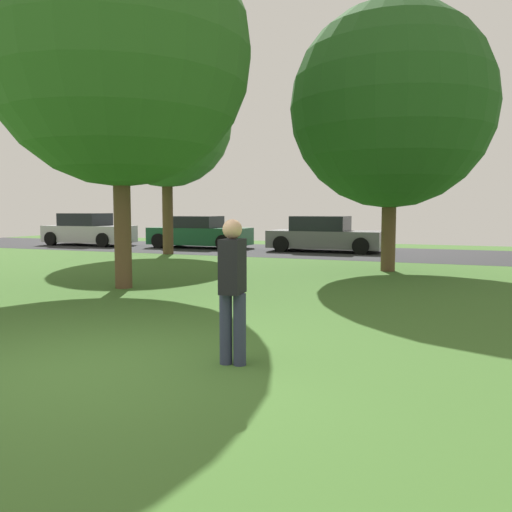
{
  "coord_description": "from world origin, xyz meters",
  "views": [
    {
      "loc": [
        3.66,
        -4.4,
        1.7
      ],
      "look_at": [
        0.0,
        4.75,
        0.82
      ],
      "focal_mm": 36.91,
      "sensor_mm": 36.0,
      "label": 1
    }
  ],
  "objects_px": {
    "oak_tree_left": "(166,121)",
    "parked_car_grey": "(325,235)",
    "parked_car_silver": "(88,231)",
    "person_bystander": "(233,286)",
    "parked_car_green": "(199,233)",
    "oak_tree_right": "(119,53)",
    "maple_tree_near": "(391,107)"
  },
  "relations": [
    {
      "from": "person_bystander",
      "to": "parked_car_silver",
      "type": "distance_m",
      "value": 20.64
    },
    {
      "from": "parked_car_green",
      "to": "parked_car_grey",
      "type": "height_order",
      "value": "parked_car_grey"
    },
    {
      "from": "oak_tree_right",
      "to": "oak_tree_left",
      "type": "height_order",
      "value": "oak_tree_right"
    },
    {
      "from": "parked_car_green",
      "to": "parked_car_grey",
      "type": "bearing_deg",
      "value": 1.06
    },
    {
      "from": "oak_tree_right",
      "to": "maple_tree_near",
      "type": "xyz_separation_m",
      "value": [
        4.88,
        5.31,
        -0.51
      ]
    },
    {
      "from": "oak_tree_right",
      "to": "maple_tree_near",
      "type": "relative_size",
      "value": 1.08
    },
    {
      "from": "oak_tree_right",
      "to": "parked_car_silver",
      "type": "height_order",
      "value": "oak_tree_right"
    },
    {
      "from": "person_bystander",
      "to": "maple_tree_near",
      "type": "bearing_deg",
      "value": -7.12
    },
    {
      "from": "oak_tree_left",
      "to": "person_bystander",
      "type": "distance_m",
      "value": 15.15
    },
    {
      "from": "maple_tree_near",
      "to": "person_bystander",
      "type": "distance_m",
      "value": 10.23
    },
    {
      "from": "parked_car_silver",
      "to": "parked_car_grey",
      "type": "height_order",
      "value": "parked_car_silver"
    },
    {
      "from": "maple_tree_near",
      "to": "parked_car_green",
      "type": "height_order",
      "value": "maple_tree_near"
    },
    {
      "from": "person_bystander",
      "to": "parked_car_silver",
      "type": "height_order",
      "value": "person_bystander"
    },
    {
      "from": "parked_car_green",
      "to": "oak_tree_right",
      "type": "bearing_deg",
      "value": -69.9
    },
    {
      "from": "oak_tree_right",
      "to": "oak_tree_left",
      "type": "xyz_separation_m",
      "value": [
        -3.64,
        7.83,
        0.01
      ]
    },
    {
      "from": "parked_car_silver",
      "to": "parked_car_green",
      "type": "height_order",
      "value": "parked_car_silver"
    },
    {
      "from": "parked_car_grey",
      "to": "parked_car_green",
      "type": "bearing_deg",
      "value": -178.94
    },
    {
      "from": "oak_tree_left",
      "to": "parked_car_silver",
      "type": "relative_size",
      "value": 1.76
    },
    {
      "from": "oak_tree_left",
      "to": "parked_car_green",
      "type": "distance_m",
      "value": 5.43
    },
    {
      "from": "oak_tree_left",
      "to": "parked_car_silver",
      "type": "xyz_separation_m",
      "value": [
        -6.08,
        2.85,
        -4.27
      ]
    },
    {
      "from": "oak_tree_right",
      "to": "parked_car_green",
      "type": "height_order",
      "value": "oak_tree_right"
    },
    {
      "from": "oak_tree_left",
      "to": "parked_car_grey",
      "type": "height_order",
      "value": "oak_tree_left"
    },
    {
      "from": "oak_tree_right",
      "to": "person_bystander",
      "type": "height_order",
      "value": "oak_tree_right"
    },
    {
      "from": "oak_tree_left",
      "to": "parked_car_green",
      "type": "relative_size",
      "value": 1.67
    },
    {
      "from": "oak_tree_left",
      "to": "parked_car_grey",
      "type": "bearing_deg",
      "value": 32.93
    },
    {
      "from": "maple_tree_near",
      "to": "parked_car_grey",
      "type": "height_order",
      "value": "maple_tree_near"
    },
    {
      "from": "oak_tree_left",
      "to": "maple_tree_near",
      "type": "distance_m",
      "value": 8.9
    },
    {
      "from": "person_bystander",
      "to": "parked_car_grey",
      "type": "distance_m",
      "value": 15.76
    },
    {
      "from": "oak_tree_left",
      "to": "parked_car_grey",
      "type": "relative_size",
      "value": 1.65
    },
    {
      "from": "parked_car_green",
      "to": "parked_car_silver",
      "type": "bearing_deg",
      "value": -175.71
    },
    {
      "from": "person_bystander",
      "to": "parked_car_silver",
      "type": "relative_size",
      "value": 0.38
    },
    {
      "from": "maple_tree_near",
      "to": "parked_car_silver",
      "type": "distance_m",
      "value": 16.0
    }
  ]
}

